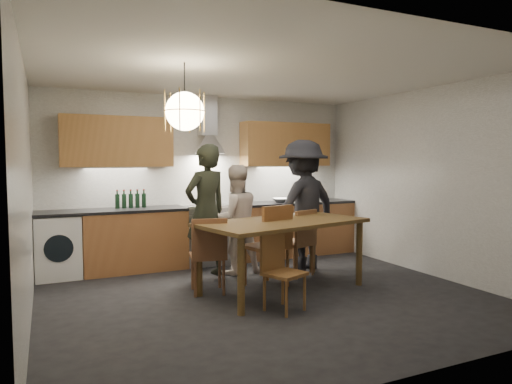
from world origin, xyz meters
name	(u,v)px	position (x,y,z in m)	size (l,w,h in m)	color
ground	(267,296)	(0.00, 0.00, 0.00)	(5.00, 5.00, 0.00)	black
room_shell	(267,150)	(0.00, 0.00, 1.71)	(5.02, 4.52, 2.61)	white
counter_run	(213,234)	(0.02, 1.95, 0.45)	(5.00, 0.62, 0.90)	#B97947
range_stove	(212,234)	(0.00, 1.94, 0.44)	(0.90, 0.60, 0.92)	silver
wall_fixtures	(209,142)	(0.00, 2.07, 1.87)	(4.30, 0.54, 1.10)	#C1894A
pendant_lamp	(185,111)	(-1.00, -0.10, 2.10)	(0.43, 0.43, 0.70)	black
dining_table	(283,229)	(0.28, 0.13, 0.76)	(2.22, 1.45, 0.86)	brown
chair_back_left	(209,251)	(-0.60, 0.35, 0.53)	(0.49, 0.49, 0.92)	brown
chair_back_mid	(271,240)	(0.20, 0.29, 0.60)	(0.57, 0.57, 1.04)	brown
chair_back_right	(300,238)	(0.82, 0.63, 0.53)	(0.53, 0.53, 0.92)	brown
chair_front	(279,266)	(-0.10, -0.49, 0.47)	(0.48, 0.48, 0.82)	brown
person_left	(206,211)	(-0.36, 1.15, 0.91)	(0.66, 0.43, 1.81)	black
person_mid	(235,219)	(0.07, 1.16, 0.77)	(0.74, 0.58, 1.53)	beige
person_right	(303,205)	(1.06, 0.96, 0.94)	(1.22, 0.70, 1.89)	black
mixing_bowl	(281,200)	(1.19, 1.89, 0.94)	(0.29, 0.29, 0.07)	silver
stock_pot	(313,196)	(1.87, 2.00, 0.98)	(0.23, 0.23, 0.16)	silver
wine_bottles	(131,199)	(-1.21, 2.03, 1.03)	(0.44, 0.06, 0.27)	black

